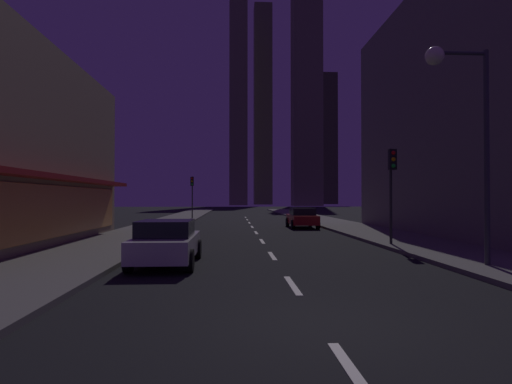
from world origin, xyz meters
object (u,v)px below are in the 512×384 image
car_parked_far (302,218)px  car_parked_near (167,242)px  fire_hydrant_far_left (154,229)px  traffic_light_far_left (192,188)px  street_lamp_right (460,102)px  traffic_light_near_right (392,175)px

car_parked_far → car_parked_near: bearing=-113.7°
fire_hydrant_far_left → traffic_light_far_left: bearing=88.7°
fire_hydrant_far_left → street_lamp_right: 16.68m
fire_hydrant_far_left → street_lamp_right: street_lamp_right is taller
car_parked_far → fire_hydrant_far_left: 11.47m
car_parked_near → traffic_light_near_right: size_ratio=1.01×
traffic_light_near_right → traffic_light_far_left: same height
car_parked_far → traffic_light_near_right: 12.55m
car_parked_far → street_lamp_right: size_ratio=0.64×
car_parked_far → street_lamp_right: 18.42m
traffic_light_near_right → traffic_light_far_left: (-11.00, 23.74, 0.00)m
car_parked_far → street_lamp_right: street_lamp_right is taller
car_parked_far → traffic_light_far_left: 14.93m
traffic_light_far_left → traffic_light_near_right: bearing=-65.1°
car_parked_far → fire_hydrant_far_left: bearing=-145.9°
car_parked_far → fire_hydrant_far_left: (-9.50, -6.42, -0.29)m
street_lamp_right → car_parked_far: bearing=95.7°
traffic_light_near_right → traffic_light_far_left: 26.17m
fire_hydrant_far_left → traffic_light_far_left: 18.22m
car_parked_far → traffic_light_near_right: size_ratio=1.01×
car_parked_near → car_parked_far: size_ratio=1.00×
car_parked_far → traffic_light_near_right: bearing=-81.1°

